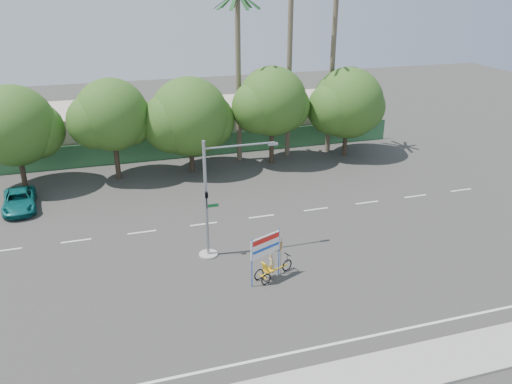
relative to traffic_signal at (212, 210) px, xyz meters
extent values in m
plane|color=#33302D|center=(2.20, -3.98, -2.92)|extent=(120.00, 120.00, 0.00)
cube|color=#336B3D|center=(2.20, 17.52, -1.92)|extent=(38.00, 0.08, 2.00)
cube|color=beige|center=(-7.80, 22.02, -0.92)|extent=(12.00, 8.00, 4.00)
cube|color=beige|center=(10.20, 22.02, -1.12)|extent=(14.00, 8.00, 3.60)
cylinder|color=#473828|center=(-11.80, 14.02, -1.16)|extent=(0.40, 0.40, 3.52)
sphere|color=#254F17|center=(-11.80, 14.02, 2.04)|extent=(6.00, 6.00, 6.00)
sphere|color=#254F17|center=(-10.45, 14.32, 1.48)|extent=(4.32, 4.32, 4.32)
cylinder|color=#473828|center=(-4.80, 14.02, -1.05)|extent=(0.40, 0.40, 3.74)
sphere|color=#254F17|center=(-4.80, 14.02, 2.35)|extent=(5.60, 5.60, 5.60)
sphere|color=#254F17|center=(-3.54, 14.32, 1.76)|extent=(4.03, 4.03, 4.03)
sphere|color=#254F17|center=(-6.06, 13.77, 2.01)|extent=(4.26, 4.26, 4.26)
cylinder|color=#473828|center=(1.20, 14.02, -1.27)|extent=(0.40, 0.40, 3.30)
sphere|color=#254F17|center=(1.20, 14.02, 1.73)|extent=(6.40, 6.40, 6.40)
sphere|color=#254F17|center=(2.64, 14.32, 1.21)|extent=(4.61, 4.61, 4.61)
sphere|color=#254F17|center=(-0.24, 13.77, 1.43)|extent=(4.86, 4.86, 4.86)
cylinder|color=#473828|center=(8.20, 14.02, -0.98)|extent=(0.40, 0.40, 3.87)
sphere|color=#254F17|center=(8.20, 14.02, 2.54)|extent=(5.80, 5.80, 5.80)
sphere|color=#254F17|center=(9.50, 14.32, 1.92)|extent=(4.18, 4.18, 4.18)
sphere|color=#254F17|center=(6.89, 13.77, 2.19)|extent=(4.41, 4.41, 4.41)
cylinder|color=#473828|center=(15.20, 14.02, -1.20)|extent=(0.40, 0.40, 3.43)
sphere|color=#254F17|center=(15.20, 14.02, 1.92)|extent=(6.20, 6.20, 6.20)
sphere|color=#254F17|center=(16.59, 14.32, 1.37)|extent=(4.46, 4.46, 4.46)
sphere|color=#254F17|center=(13.80, 13.77, 1.61)|extent=(4.71, 4.71, 4.71)
cylinder|color=#70604C|center=(10.20, 15.52, 5.58)|extent=(0.44, 0.44, 17.00)
cylinder|color=#70604C|center=(14.20, 15.52, 4.58)|extent=(0.44, 0.44, 15.00)
cylinder|color=#70604C|center=(5.70, 15.52, 4.08)|extent=(0.44, 0.44, 14.00)
cube|color=#1C4C21|center=(6.64, 15.52, 10.42)|extent=(1.91, 0.28, 1.36)
cube|color=#1C4C21|center=(5.23, 16.33, 10.42)|extent=(1.20, 1.80, 1.36)
cube|color=#1C4C21|center=(4.81, 15.84, 10.42)|extent=(1.89, 0.92, 1.36)
cube|color=#1C4C21|center=(4.81, 15.19, 10.42)|extent=(1.89, 0.92, 1.36)
cube|color=#1C4C21|center=(5.23, 14.70, 10.42)|extent=(1.20, 1.80, 1.36)
cube|color=#1C4C21|center=(5.86, 14.59, 10.42)|extent=(0.61, 1.93, 1.36)
cube|color=#1C4C21|center=(6.42, 14.91, 10.42)|extent=(1.65, 1.44, 1.36)
cylinder|color=gray|center=(-0.30, 0.02, -2.87)|extent=(1.10, 1.10, 0.10)
cylinder|color=gray|center=(-0.30, 0.02, 0.58)|extent=(0.18, 0.18, 7.00)
cylinder|color=gray|center=(1.70, 0.02, 3.63)|extent=(4.00, 0.10, 0.10)
cube|color=gray|center=(3.60, 0.02, 3.53)|extent=(0.55, 0.20, 0.12)
imported|color=black|center=(-0.30, -0.20, 0.68)|extent=(0.16, 0.20, 1.00)
cube|color=#14662D|center=(0.05, 0.02, 0.23)|extent=(0.70, 0.04, 0.18)
torus|color=black|center=(3.55, -2.85, -2.61)|extent=(0.68, 0.35, 0.71)
torus|color=black|center=(1.80, -3.28, -2.63)|extent=(0.64, 0.33, 0.66)
torus|color=black|center=(2.03, -3.82, -2.63)|extent=(0.64, 0.33, 0.66)
cube|color=#ECB015|center=(2.73, -3.20, -2.54)|extent=(1.66, 0.75, 0.06)
cube|color=#ECB015|center=(1.92, -3.55, -2.61)|extent=(0.30, 0.60, 0.05)
cube|color=#ECB015|center=(2.35, -3.37, -2.40)|extent=(0.65, 0.61, 0.06)
cube|color=#ECB015|center=(2.09, -3.48, -2.10)|extent=(0.39, 0.50, 0.57)
cylinder|color=black|center=(3.55, -2.85, -2.19)|extent=(0.04, 0.04, 0.57)
cube|color=black|center=(3.55, -2.85, -1.91)|extent=(0.22, 0.45, 0.04)
imported|color=#CCB284|center=(2.49, -3.30, -2.00)|extent=(0.41, 0.48, 1.13)
cylinder|color=blue|center=(1.24, -3.84, -1.51)|extent=(0.08, 0.08, 2.82)
cylinder|color=blue|center=(2.97, -3.10, -1.51)|extent=(0.08, 0.08, 2.82)
cube|color=white|center=(2.11, -3.47, -0.78)|extent=(1.85, 0.83, 1.15)
cube|color=red|center=(2.12, -3.50, -0.41)|extent=(1.64, 0.71, 0.27)
cube|color=blue|center=(2.12, -3.50, -0.93)|extent=(1.64, 0.71, 0.15)
cylinder|color=black|center=(3.12, -3.04, -1.82)|extent=(0.03, 0.03, 2.19)
cube|color=red|center=(2.78, -3.18, -1.14)|extent=(0.86, 0.38, 0.68)
imported|color=#0D6060|center=(-11.69, 10.04, -2.28)|extent=(2.54, 4.76, 1.27)
camera|label=1|loc=(-4.87, -25.11, 12.07)|focal=35.00mm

